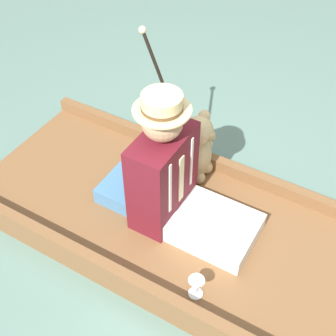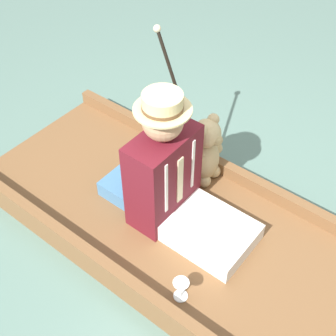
% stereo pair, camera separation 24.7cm
% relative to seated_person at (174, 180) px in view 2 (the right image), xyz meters
% --- Properties ---
extents(ground_plane, '(16.00, 16.00, 0.00)m').
position_rel_seated_person_xyz_m(ground_plane, '(0.02, 0.16, -0.42)').
color(ground_plane, slate).
extents(punt_boat, '(1.05, 2.72, 0.20)m').
position_rel_seated_person_xyz_m(punt_boat, '(0.02, 0.16, -0.35)').
color(punt_boat, brown).
rests_on(punt_boat, ground_plane).
extents(seat_cushion, '(0.37, 0.26, 0.10)m').
position_rel_seated_person_xyz_m(seat_cushion, '(-0.04, -0.33, -0.25)').
color(seat_cushion, teal).
rests_on(seat_cushion, punt_boat).
extents(seated_person, '(0.42, 0.71, 0.83)m').
position_rel_seated_person_xyz_m(seated_person, '(0.00, 0.00, 0.00)').
color(seated_person, white).
rests_on(seated_person, punt_boat).
extents(teddy_bear, '(0.33, 0.19, 0.47)m').
position_rel_seated_person_xyz_m(teddy_bear, '(-0.37, -0.04, -0.09)').
color(teddy_bear, tan).
rests_on(teddy_bear, punt_boat).
extents(wine_glass, '(0.08, 0.08, 0.13)m').
position_rel_seated_person_xyz_m(wine_glass, '(0.39, 0.35, -0.21)').
color(wine_glass, silver).
rests_on(wine_glass, punt_boat).
extents(walking_cane, '(0.04, 0.39, 0.89)m').
position_rel_seated_person_xyz_m(walking_cane, '(-0.41, -0.29, 0.21)').
color(walking_cane, black).
rests_on(walking_cane, punt_boat).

